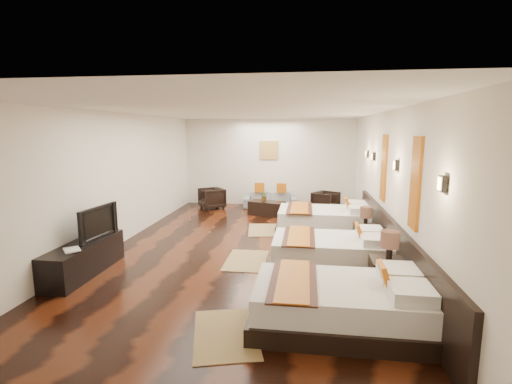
# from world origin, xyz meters

# --- Properties ---
(floor) EXTENTS (5.50, 9.50, 0.01)m
(floor) POSITION_xyz_m (0.00, 0.00, 0.00)
(floor) COLOR black
(floor) RESTS_ON ground
(ceiling) EXTENTS (5.50, 9.50, 0.01)m
(ceiling) POSITION_xyz_m (0.00, 0.00, 2.80)
(ceiling) COLOR white
(ceiling) RESTS_ON floor
(back_wall) EXTENTS (5.50, 0.01, 2.80)m
(back_wall) POSITION_xyz_m (0.00, 4.75, 1.40)
(back_wall) COLOR silver
(back_wall) RESTS_ON floor
(left_wall) EXTENTS (0.01, 9.50, 2.80)m
(left_wall) POSITION_xyz_m (-2.75, 0.00, 1.40)
(left_wall) COLOR silver
(left_wall) RESTS_ON floor
(right_wall) EXTENTS (0.01, 9.50, 2.80)m
(right_wall) POSITION_xyz_m (2.75, 0.00, 1.40)
(right_wall) COLOR silver
(right_wall) RESTS_ON floor
(headboard_panel) EXTENTS (0.08, 6.60, 0.90)m
(headboard_panel) POSITION_xyz_m (2.71, -0.80, 0.45)
(headboard_panel) COLOR black
(headboard_panel) RESTS_ON floor
(bed_near) EXTENTS (2.21, 1.39, 0.84)m
(bed_near) POSITION_xyz_m (1.70, -2.81, 0.29)
(bed_near) COLOR black
(bed_near) RESTS_ON floor
(bed_mid) EXTENTS (2.12, 1.33, 0.81)m
(bed_mid) POSITION_xyz_m (1.70, -0.72, 0.28)
(bed_mid) COLOR black
(bed_mid) RESTS_ON floor
(bed_far) EXTENTS (2.27, 1.42, 0.86)m
(bed_far) POSITION_xyz_m (1.70, 1.59, 0.30)
(bed_far) COLOR black
(bed_far) RESTS_ON floor
(nightstand_a) EXTENTS (0.50, 0.50, 0.99)m
(nightstand_a) POSITION_xyz_m (2.44, -1.85, 0.35)
(nightstand_a) COLOR black
(nightstand_a) RESTS_ON floor
(nightstand_b) EXTENTS (0.45, 0.45, 0.89)m
(nightstand_b) POSITION_xyz_m (2.45, 0.38, 0.31)
(nightstand_b) COLOR black
(nightstand_b) RESTS_ON floor
(jute_mat_near) EXTENTS (1.04, 1.36, 0.01)m
(jute_mat_near) POSITION_xyz_m (0.30, -3.22, 0.01)
(jute_mat_near) COLOR olive
(jute_mat_near) RESTS_ON floor
(jute_mat_mid) EXTENTS (0.75, 1.20, 0.01)m
(jute_mat_mid) POSITION_xyz_m (0.13, -0.65, 0.01)
(jute_mat_mid) COLOR olive
(jute_mat_mid) RESTS_ON floor
(jute_mat_far) EXTENTS (0.90, 1.29, 0.01)m
(jute_mat_far) POSITION_xyz_m (0.21, 1.56, 0.01)
(jute_mat_far) COLOR olive
(jute_mat_far) RESTS_ON floor
(tv_console) EXTENTS (0.50, 1.80, 0.55)m
(tv_console) POSITION_xyz_m (-2.50, -1.66, 0.28)
(tv_console) COLOR black
(tv_console) RESTS_ON floor
(tv) EXTENTS (0.23, 1.01, 0.58)m
(tv) POSITION_xyz_m (-2.45, -1.38, 0.84)
(tv) COLOR black
(tv) RESTS_ON tv_console
(book) EXTENTS (0.37, 0.38, 0.03)m
(book) POSITION_xyz_m (-2.50, -2.17, 0.56)
(book) COLOR black
(book) RESTS_ON tv_console
(figurine) EXTENTS (0.42, 0.42, 0.34)m
(figurine) POSITION_xyz_m (-2.50, -0.88, 0.72)
(figurine) COLOR brown
(figurine) RESTS_ON tv_console
(sofa) EXTENTS (1.72, 0.79, 0.49)m
(sofa) POSITION_xyz_m (0.10, 4.30, 0.24)
(sofa) COLOR gray
(sofa) RESTS_ON floor
(armchair_left) EXTENTS (0.98, 0.97, 0.64)m
(armchair_left) POSITION_xyz_m (-1.72, 3.93, 0.32)
(armchair_left) COLOR black
(armchair_left) RESTS_ON floor
(armchair_right) EXTENTS (0.92, 0.92, 0.62)m
(armchair_right) POSITION_xyz_m (1.81, 3.88, 0.31)
(armchair_right) COLOR black
(armchair_right) RESTS_ON floor
(coffee_table) EXTENTS (1.10, 0.77, 0.40)m
(coffee_table) POSITION_xyz_m (0.10, 3.25, 0.20)
(coffee_table) COLOR black
(coffee_table) RESTS_ON floor
(table_plant) EXTENTS (0.27, 0.24, 0.29)m
(table_plant) POSITION_xyz_m (0.02, 3.32, 0.54)
(table_plant) COLOR #2A531B
(table_plant) RESTS_ON coffee_table
(orange_panel_a) EXTENTS (0.04, 0.40, 1.30)m
(orange_panel_a) POSITION_xyz_m (2.73, -1.90, 1.70)
(orange_panel_a) COLOR #D86014
(orange_panel_a) RESTS_ON right_wall
(orange_panel_b) EXTENTS (0.04, 0.40, 1.30)m
(orange_panel_b) POSITION_xyz_m (2.73, 0.30, 1.70)
(orange_panel_b) COLOR #D86014
(orange_panel_b) RESTS_ON right_wall
(sconce_near) EXTENTS (0.07, 0.12, 0.18)m
(sconce_near) POSITION_xyz_m (2.70, -3.00, 1.85)
(sconce_near) COLOR black
(sconce_near) RESTS_ON right_wall
(sconce_mid) EXTENTS (0.07, 0.12, 0.18)m
(sconce_mid) POSITION_xyz_m (2.70, -0.80, 1.85)
(sconce_mid) COLOR black
(sconce_mid) RESTS_ON right_wall
(sconce_far) EXTENTS (0.07, 0.12, 0.18)m
(sconce_far) POSITION_xyz_m (2.70, 1.40, 1.85)
(sconce_far) COLOR black
(sconce_far) RESTS_ON right_wall
(sconce_lounge) EXTENTS (0.07, 0.12, 0.18)m
(sconce_lounge) POSITION_xyz_m (2.70, 2.30, 1.85)
(sconce_lounge) COLOR black
(sconce_lounge) RESTS_ON right_wall
(gold_artwork) EXTENTS (0.60, 0.04, 0.60)m
(gold_artwork) POSITION_xyz_m (0.00, 4.73, 1.80)
(gold_artwork) COLOR #AD873F
(gold_artwork) RESTS_ON back_wall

